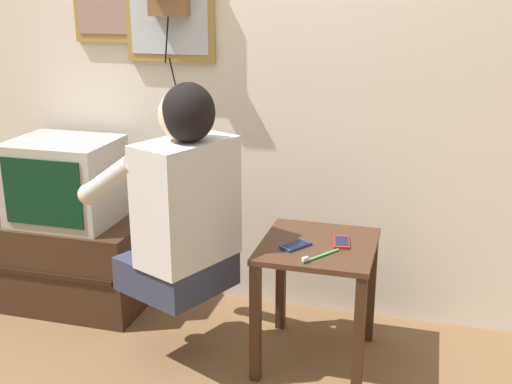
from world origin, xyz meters
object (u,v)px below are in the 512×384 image
toothbrush (318,256)px  person (181,200)px  cell_phone_held (296,245)px  cell_phone_spare (342,242)px  television (66,181)px

toothbrush → person: bearing=36.2°
cell_phone_held → cell_phone_spare: 0.19m
television → cell_phone_spare: size_ratio=3.58×
cell_phone_held → cell_phone_spare: size_ratio=1.03×
cell_phone_spare → cell_phone_held: bearing=-163.4°
cell_phone_held → toothbrush: toothbrush is taller
cell_phone_spare → television: bearing=163.8°
cell_phone_spare → person: bearing=-173.3°
person → cell_phone_held: bearing=-53.8°
person → television: bearing=89.1°
television → toothbrush: bearing=-14.2°
person → cell_phone_held: 0.48m
person → toothbrush: (0.54, 0.01, -0.18)m
cell_phone_held → toothbrush: bearing=-3.7°
cell_phone_spare → toothbrush: (-0.06, -0.17, 0.00)m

